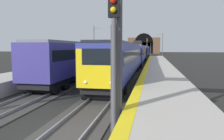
{
  "coord_description": "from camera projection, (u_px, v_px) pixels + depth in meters",
  "views": [
    {
      "loc": [
        -7.64,
        -3.2,
        3.38
      ],
      "look_at": [
        7.99,
        -0.24,
        1.74
      ],
      "focal_mm": 35.19,
      "sensor_mm": 36.0,
      "label": 1
    }
  ],
  "objects": [
    {
      "name": "ground_plane",
      "position": [
        67.0,
        136.0,
        8.41
      ],
      "size": [
        320.0,
        320.0,
        0.0
      ],
      "primitive_type": "plane",
      "color": "black"
    },
    {
      "name": "platform_right",
      "position": [
        173.0,
        130.0,
        7.63
      ],
      "size": [
        112.0,
        3.62,
        1.03
      ],
      "primitive_type": "cube",
      "color": "#ADA89E",
      "rests_on": "ground_plane"
    },
    {
      "name": "platform_right_edge_strip",
      "position": [
        129.0,
        113.0,
        7.86
      ],
      "size": [
        112.0,
        0.5,
        0.01
      ],
      "primitive_type": "cube",
      "color": "yellow",
      "rests_on": "platform_right"
    },
    {
      "name": "track_main_line",
      "position": [
        67.0,
        135.0,
        8.4
      ],
      "size": [
        160.0,
        2.73,
        0.21
      ],
      "color": "#383533",
      "rests_on": "ground_plane"
    },
    {
      "name": "train_main_approaching",
      "position": [
        140.0,
        52.0,
        54.34
      ],
      "size": [
        85.52,
        2.98,
        4.74
      ],
      "rotation": [
        0.0,
        0.0,
        3.15
      ],
      "color": "navy",
      "rests_on": "ground_plane"
    },
    {
      "name": "train_adjacent_platform",
      "position": [
        102.0,
        55.0,
        33.95
      ],
      "size": [
        39.86,
        2.95,
        4.81
      ],
      "rotation": [
        0.0,
        0.0,
        -0.01
      ],
      "color": "navy",
      "rests_on": "ground_plane"
    },
    {
      "name": "railway_signal_near",
      "position": [
        114.0,
        58.0,
        7.74
      ],
      "size": [
        0.39,
        0.38,
        5.16
      ],
      "rotation": [
        0.0,
        0.0,
        3.14
      ],
      "color": "#4C4C54",
      "rests_on": "ground_plane"
    },
    {
      "name": "railway_signal_mid",
      "position": [
        147.0,
        48.0,
        46.12
      ],
      "size": [
        0.39,
        0.38,
        5.41
      ],
      "rotation": [
        0.0,
        0.0,
        3.14
      ],
      "color": "#38383D",
      "rests_on": "ground_plane"
    },
    {
      "name": "railway_signal_far",
      "position": [
        151.0,
        48.0,
        102.48
      ],
      "size": [
        0.39,
        0.38,
        5.52
      ],
      "rotation": [
        0.0,
        0.0,
        3.14
      ],
      "color": "#4C4C54",
      "rests_on": "ground_plane"
    },
    {
      "name": "tunnel_portal",
      "position": [
        144.0,
        45.0,
        123.97
      ],
      "size": [
        2.18,
        18.06,
        11.31
      ],
      "color": "brown",
      "rests_on": "ground_plane"
    },
    {
      "name": "catenary_mast_near",
      "position": [
        162.0,
        45.0,
        75.2
      ],
      "size": [
        0.22,
        1.88,
        8.44
      ],
      "color": "#595B60",
      "rests_on": "ground_plane"
    },
    {
      "name": "catenary_mast_far",
      "position": [
        94.0,
        43.0,
        51.89
      ],
      "size": [
        0.22,
        1.93,
        8.47
      ],
      "color": "#595B60",
      "rests_on": "ground_plane"
    }
  ]
}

